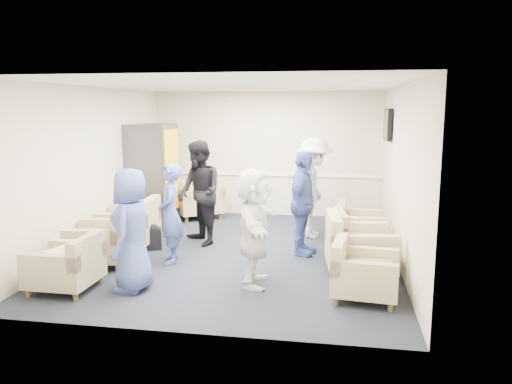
% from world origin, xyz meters
% --- Properties ---
extents(floor, '(6.00, 6.00, 0.00)m').
position_xyz_m(floor, '(0.00, 0.00, 0.00)').
color(floor, black).
rests_on(floor, ground).
extents(ceiling, '(6.00, 6.00, 0.00)m').
position_xyz_m(ceiling, '(0.00, 0.00, 2.70)').
color(ceiling, white).
rests_on(ceiling, back_wall).
extents(back_wall, '(5.00, 0.02, 2.70)m').
position_xyz_m(back_wall, '(0.00, 3.00, 1.35)').
color(back_wall, beige).
rests_on(back_wall, floor).
extents(front_wall, '(5.00, 0.02, 2.70)m').
position_xyz_m(front_wall, '(0.00, -3.00, 1.35)').
color(front_wall, beige).
rests_on(front_wall, floor).
extents(left_wall, '(0.02, 6.00, 2.70)m').
position_xyz_m(left_wall, '(-2.50, 0.00, 1.35)').
color(left_wall, beige).
rests_on(left_wall, floor).
extents(right_wall, '(0.02, 6.00, 2.70)m').
position_xyz_m(right_wall, '(2.50, 0.00, 1.35)').
color(right_wall, beige).
rests_on(right_wall, floor).
extents(chair_rail, '(4.98, 0.04, 0.06)m').
position_xyz_m(chair_rail, '(0.00, 2.98, 0.90)').
color(chair_rail, white).
rests_on(chair_rail, back_wall).
extents(tv, '(0.10, 1.00, 0.58)m').
position_xyz_m(tv, '(2.44, 1.80, 2.05)').
color(tv, black).
rests_on(tv, right_wall).
extents(armchair_left_near, '(0.80, 0.80, 0.63)m').
position_xyz_m(armchair_left_near, '(-1.86, -2.04, 0.31)').
color(armchair_left_near, tan).
rests_on(armchair_left_near, floor).
extents(armchair_left_mid, '(0.96, 0.96, 0.69)m').
position_xyz_m(armchair_left_mid, '(-1.90, -0.94, 0.34)').
color(armchair_left_mid, tan).
rests_on(armchair_left_mid, floor).
extents(armchair_left_far, '(0.94, 0.94, 0.71)m').
position_xyz_m(armchair_left_far, '(-1.89, 0.08, 0.35)').
color(armchair_left_far, tan).
rests_on(armchair_left_far, floor).
extents(armchair_right_near, '(0.87, 0.87, 0.63)m').
position_xyz_m(armchair_right_near, '(1.88, -1.70, 0.31)').
color(armchair_right_near, tan).
rests_on(armchair_right_near, floor).
extents(armchair_right_midnear, '(1.03, 1.03, 0.74)m').
position_xyz_m(armchair_right_midnear, '(1.84, -0.78, 0.37)').
color(armchair_right_midnear, tan).
rests_on(armchair_right_midnear, floor).
extents(armchair_right_midfar, '(0.93, 0.93, 0.66)m').
position_xyz_m(armchair_right_midfar, '(1.90, -0.05, 0.33)').
color(armchair_right_midfar, tan).
rests_on(armchair_right_midfar, floor).
extents(armchair_right_far, '(0.82, 0.82, 0.63)m').
position_xyz_m(armchair_right_far, '(1.90, 0.78, 0.31)').
color(armchair_right_far, tan).
rests_on(armchair_right_far, floor).
extents(armchair_corner, '(1.29, 1.29, 0.74)m').
position_xyz_m(armchair_corner, '(-1.38, 2.42, 0.37)').
color(armchair_corner, tan).
rests_on(armchair_corner, floor).
extents(vending_machine, '(0.82, 0.96, 2.03)m').
position_xyz_m(vending_machine, '(-2.09, 1.62, 1.02)').
color(vending_machine, '#4A4951').
rests_on(vending_machine, floor).
extents(backpack, '(0.30, 0.26, 0.44)m').
position_xyz_m(backpack, '(-1.46, -0.05, 0.22)').
color(backpack, black).
rests_on(backpack, floor).
extents(pillow, '(0.51, 0.59, 0.14)m').
position_xyz_m(pillow, '(-1.87, -2.04, 0.49)').
color(pillow, beige).
rests_on(pillow, armchair_left_near).
extents(person_front_left, '(0.54, 0.80, 1.60)m').
position_xyz_m(person_front_left, '(-1.04, -1.87, 0.80)').
color(person_front_left, '#4354A1').
rests_on(person_front_left, floor).
extents(person_mid_left, '(0.51, 0.64, 1.53)m').
position_xyz_m(person_mid_left, '(-0.94, -0.67, 0.77)').
color(person_mid_left, '#4354A1').
rests_on(person_mid_left, floor).
extents(person_back_left, '(1.08, 1.11, 1.81)m').
position_xyz_m(person_back_left, '(-0.79, 0.41, 0.90)').
color(person_back_left, black).
rests_on(person_back_left, floor).
extents(person_back_right, '(0.75, 1.22, 1.82)m').
position_xyz_m(person_back_right, '(1.13, 1.23, 0.91)').
color(person_back_right, white).
rests_on(person_back_right, floor).
extents(person_mid_right, '(0.62, 1.06, 1.69)m').
position_xyz_m(person_mid_right, '(1.02, 0.07, 0.84)').
color(person_mid_right, '#4354A1').
rests_on(person_mid_right, floor).
extents(person_front_right, '(0.59, 1.50, 1.59)m').
position_xyz_m(person_front_right, '(0.49, -1.43, 0.79)').
color(person_front_right, white).
rests_on(person_front_right, floor).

